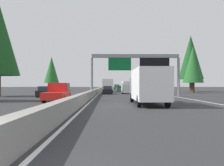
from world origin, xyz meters
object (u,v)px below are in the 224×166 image
at_px(sign_gantry_overhead, 137,63).
at_px(sedan_near_right, 120,89).
at_px(bus_mid_center, 126,85).
at_px(conifer_right_near, 193,65).
at_px(box_truck_mid_left, 108,85).
at_px(sedan_far_right, 108,90).
at_px(sedan_distant_b, 150,91).
at_px(conifer_left_mid, 52,70).
at_px(box_truck_far_left, 148,85).
at_px(pickup_near_center, 117,87).
at_px(oncoming_far, 46,92).
at_px(minivan_far_center, 127,89).
at_px(oncoming_near, 58,92).
at_px(conifer_right_mid, 191,57).

height_order(sign_gantry_overhead, sedan_near_right, sign_gantry_overhead).
height_order(bus_mid_center, conifer_right_near, conifer_right_near).
bearing_deg(box_truck_mid_left, bus_mid_center, -8.89).
relative_size(sedan_far_right, box_truck_mid_left, 0.52).
bearing_deg(bus_mid_center, sedan_near_right, 173.85).
bearing_deg(sedan_distant_b, sign_gantry_overhead, 156.59).
bearing_deg(conifer_left_mid, box_truck_mid_left, -139.98).
relative_size(box_truck_far_left, pickup_near_center, 1.52).
distance_m(sedan_far_right, box_truck_mid_left, 13.22).
bearing_deg(oncoming_far, conifer_left_mid, -168.75).
bearing_deg(box_truck_mid_left, sedan_near_right, -19.70).
relative_size(oncoming_far, conifer_left_mid, 0.42).
distance_m(minivan_far_center, oncoming_near, 24.64).
height_order(sedan_distant_b, pickup_near_center, pickup_near_center).
distance_m(pickup_near_center, conifer_right_mid, 36.51).
bearing_deg(box_truck_mid_left, conifer_left_mid, 40.02).
bearing_deg(sedan_distant_b, pickup_near_center, 4.23).
height_order(sedan_far_right, box_truck_mid_left, box_truck_mid_left).
bearing_deg(box_truck_mid_left, conifer_right_mid, -75.18).
relative_size(sign_gantry_overhead, box_truck_mid_left, 1.49).
bearing_deg(conifer_left_mid, conifer_right_mid, -111.55).
bearing_deg(conifer_left_mid, bus_mid_center, -44.30).
relative_size(box_truck_far_left, box_truck_mid_left, 1.00).
relative_size(sedan_distant_b, oncoming_far, 1.00).
bearing_deg(bus_mid_center, conifer_right_mid, -161.10).
distance_m(bus_mid_center, box_truck_mid_left, 46.81).
relative_size(bus_mid_center, conifer_right_near, 1.19).
bearing_deg(oncoming_near, sedan_near_right, 169.19).
bearing_deg(sedan_distant_b, conifer_left_mid, 33.49).
relative_size(sedan_near_right, oncoming_far, 1.00).
xyz_separation_m(sedan_far_right, box_truck_mid_left, (13.18, -0.02, 0.93)).
relative_size(oncoming_near, conifer_right_mid, 0.39).
distance_m(sedan_far_right, oncoming_far, 14.04).
bearing_deg(oncoming_far, pickup_near_center, 169.00).
height_order(sedan_far_right, sedan_near_right, same).
bearing_deg(conifer_right_near, pickup_near_center, 18.24).
distance_m(oncoming_far, conifer_right_near, 31.79).
xyz_separation_m(sedan_near_right, box_truck_mid_left, (-8.98, 3.22, 0.93)).
distance_m(sign_gantry_overhead, box_truck_mid_left, 24.22).
xyz_separation_m(sedan_far_right, bus_mid_center, (59.43, -7.25, 1.03)).
bearing_deg(oncoming_far, conifer_right_near, 123.56).
bearing_deg(box_truck_far_left, sedan_near_right, 0.23).
relative_size(bus_mid_center, conifer_left_mid, 1.10).
distance_m(oncoming_near, conifer_right_mid, 48.14).
relative_size(bus_mid_center, conifer_right_mid, 0.80).
xyz_separation_m(sedan_distant_b, pickup_near_center, (52.96, 3.92, 0.23)).
xyz_separation_m(bus_mid_center, conifer_right_mid, (-40.65, -13.92, 7.01)).
distance_m(box_truck_mid_left, conifer_left_mid, 27.67).
height_order(box_truck_mid_left, conifer_right_near, conifer_right_near).
bearing_deg(sedan_far_right, conifer_right_mid, -48.42).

